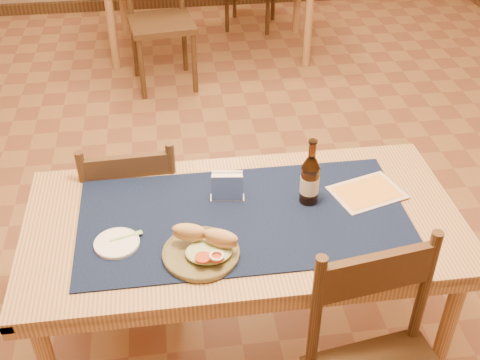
{
  "coord_description": "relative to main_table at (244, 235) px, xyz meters",
  "views": [
    {
      "loc": [
        -0.24,
        -2.48,
        2.16
      ],
      "look_at": [
        0.0,
        -0.7,
        0.85
      ],
      "focal_mm": 45.0,
      "sensor_mm": 36.0,
      "label": 1
    }
  ],
  "objects": [
    {
      "name": "menu_card",
      "position": [
        0.49,
        0.08,
        0.09
      ],
      "size": [
        0.3,
        0.26,
        0.01
      ],
      "color": "beige",
      "rests_on": "placemat"
    },
    {
      "name": "baseboard",
      "position": [
        0.0,
        0.8,
        -0.62
      ],
      "size": [
        6.0,
        7.0,
        0.1
      ],
      "color": "#492F1A",
      "rests_on": "ground"
    },
    {
      "name": "placemat",
      "position": [
        0.0,
        0.0,
        0.09
      ],
      "size": [
        1.2,
        0.6,
        0.01
      ],
      "primitive_type": "cube",
      "color": "#0F1B38",
      "rests_on": "main_table"
    },
    {
      "name": "sandwich_plate",
      "position": [
        -0.16,
        -0.18,
        0.12
      ],
      "size": [
        0.26,
        0.26,
        0.1
      ],
      "color": "brown",
      "rests_on": "placemat"
    },
    {
      "name": "chair_main_far",
      "position": [
        -0.43,
        0.47,
        -0.21
      ],
      "size": [
        0.42,
        0.42,
        0.88
      ],
      "color": "#492F1A",
      "rests_on": "ground"
    },
    {
      "name": "beer_bottle",
      "position": [
        0.26,
        0.06,
        0.19
      ],
      "size": [
        0.07,
        0.07,
        0.27
      ],
      "color": "#48260D",
      "rests_on": "placemat"
    },
    {
      "name": "main_table",
      "position": [
        0.0,
        0.0,
        0.0
      ],
      "size": [
        1.6,
        0.8,
        0.75
      ],
      "color": "tan",
      "rests_on": "ground"
    },
    {
      "name": "napkin_holder",
      "position": [
        -0.05,
        0.12,
        0.14
      ],
      "size": [
        0.13,
        0.06,
        0.11
      ],
      "color": "silver",
      "rests_on": "placemat"
    },
    {
      "name": "side_plate",
      "position": [
        -0.46,
        -0.09,
        0.1
      ],
      "size": [
        0.16,
        0.16,
        0.01
      ],
      "color": "white",
      "rests_on": "placemat"
    },
    {
      "name": "chair_back_near",
      "position": [
        -0.25,
        2.64,
        -0.15
      ],
      "size": [
        0.51,
        0.51,
        0.99
      ],
      "color": "#492F1A",
      "rests_on": "ground"
    },
    {
      "name": "fork",
      "position": [
        -0.41,
        -0.06,
        0.1
      ],
      "size": [
        0.12,
        0.05,
        0.0
      ],
      "color": "#86C46C",
      "rests_on": "side_plate"
    }
  ]
}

